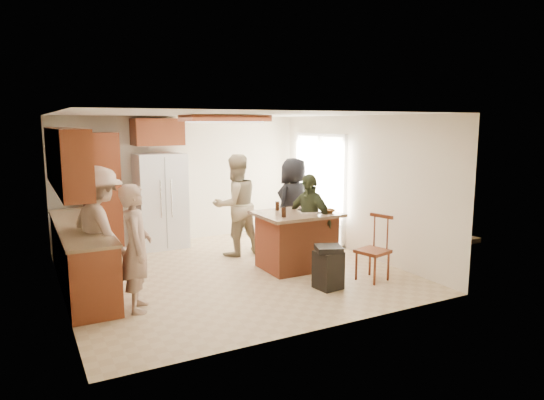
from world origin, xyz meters
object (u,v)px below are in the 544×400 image
person_side_right (309,221)px  refrigerator (161,201)px  person_front_left (136,248)px  person_behind_left (236,205)px  kitchen_island (296,240)px  spindle_chair (374,251)px  trash_bin (328,267)px  person_counter (100,232)px  person_behind_right (294,204)px

person_side_right → refrigerator: size_ratio=0.86×
person_front_left → person_behind_left: (2.17, 1.83, 0.10)m
kitchen_island → spindle_chair: spindle_chair is taller
trash_bin → person_behind_left: bearing=100.8°
person_counter → spindle_chair: size_ratio=1.81×
person_behind_right → person_side_right: (-0.32, -1.03, -0.09)m
kitchen_island → spindle_chair: 1.30m
person_counter → person_front_left: bearing=-178.7°
person_front_left → person_behind_right: person_behind_right is taller
person_front_left → person_counter: bearing=35.0°
person_behind_right → spindle_chair: person_behind_right is taller
person_counter → trash_bin: size_ratio=2.86×
kitchen_island → trash_bin: size_ratio=2.03×
person_behind_right → trash_bin: (-0.66, -2.10, -0.55)m
person_counter → kitchen_island: size_ratio=1.41×
person_behind_right → person_side_right: 1.09m
kitchen_island → spindle_chair: size_ratio=1.29×
person_behind_left → person_side_right: bearing=115.1°
trash_bin → spindle_chair: bearing=0.0°
spindle_chair → person_counter: bearing=161.5°
person_front_left → person_behind_right: (3.26, 1.64, 0.05)m
person_behind_left → person_behind_right: person_behind_left is taller
refrigerator → person_side_right: bearing=-53.2°
refrigerator → kitchen_island: 2.91m
refrigerator → spindle_chair: bearing=-56.6°
person_behind_left → kitchen_island: bearing=107.3°
person_side_right → spindle_chair: bearing=6.6°
person_counter → spindle_chair: person_counter is taller
spindle_chair → trash_bin: bearing=-180.0°
trash_bin → spindle_chair: 0.84m
person_front_left → person_side_right: 3.00m
refrigerator → spindle_chair: refrigerator is taller
person_behind_left → spindle_chair: bearing=111.8°
person_behind_left → spindle_chair: person_behind_left is taller
person_front_left → spindle_chair: person_front_left is taller
refrigerator → trash_bin: bearing=-67.1°
person_front_left → refrigerator: refrigerator is taller
person_counter → refrigerator: (1.44, 2.23, 0.00)m
person_behind_left → trash_bin: size_ratio=2.89×
person_front_left → refrigerator: (1.13, 3.02, 0.09)m
person_behind_left → person_front_left: bearing=33.2°
person_counter → trash_bin: person_counter is taller
trash_bin → person_counter: bearing=156.7°
person_behind_right → person_behind_left: bearing=-32.3°
person_behind_right → spindle_chair: bearing=72.5°
person_front_left → trash_bin: bearing=-86.9°
person_behind_left → trash_bin: 2.41m
person_behind_left → person_behind_right: 1.11m
person_counter → spindle_chair: 3.97m
person_counter → spindle_chair: (3.74, -1.25, -0.45)m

